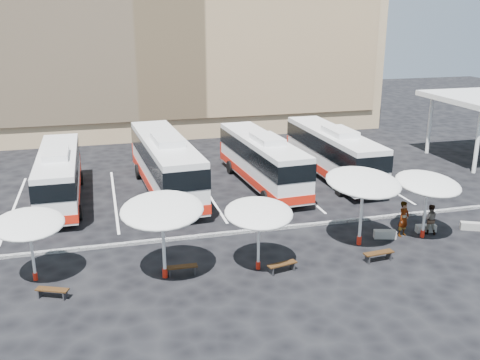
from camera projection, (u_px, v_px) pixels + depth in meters
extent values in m
plane|color=black|center=(236.00, 238.00, 28.29)|extent=(120.00, 120.00, 0.00)
cube|color=tan|center=(157.00, 0.00, 54.00)|extent=(42.00, 18.00, 25.00)
cube|color=tan|center=(169.00, 4.00, 45.77)|extent=(40.00, 0.30, 20.00)
cylinder|color=silver|center=(478.00, 141.00, 38.91)|extent=(0.30, 0.30, 4.80)
cylinder|color=silver|center=(430.00, 125.00, 44.43)|extent=(0.30, 0.30, 4.80)
cube|color=black|center=(234.00, 233.00, 28.73)|extent=(34.00, 0.25, 0.15)
cube|color=white|center=(14.00, 207.00, 32.73)|extent=(0.15, 12.00, 0.01)
cube|color=white|center=(114.00, 198.00, 34.20)|extent=(0.15, 12.00, 0.01)
cube|color=white|center=(206.00, 191.00, 35.66)|extent=(0.15, 12.00, 0.01)
cube|color=white|center=(291.00, 184.00, 37.13)|extent=(0.15, 12.00, 0.01)
cube|color=white|center=(369.00, 177.00, 38.60)|extent=(0.15, 12.00, 0.01)
cube|color=silver|center=(59.00, 174.00, 33.19)|extent=(2.35, 10.92, 2.73)
cube|color=black|center=(58.00, 166.00, 33.02)|extent=(2.40, 10.97, 1.00)
cube|color=red|center=(61.00, 189.00, 33.49)|extent=(2.40, 10.97, 0.50)
cube|color=red|center=(64.00, 162.00, 38.41)|extent=(2.33, 0.20, 1.27)
cube|color=silver|center=(56.00, 154.00, 31.89)|extent=(1.47, 2.73, 0.36)
cylinder|color=black|center=(46.00, 181.00, 36.23)|extent=(0.32, 0.91, 0.91)
cylinder|color=black|center=(81.00, 178.00, 36.80)|extent=(0.32, 0.91, 0.91)
cylinder|color=black|center=(37.00, 216.00, 29.96)|extent=(0.32, 0.91, 0.91)
cylinder|color=black|center=(79.00, 213.00, 30.53)|extent=(0.32, 0.91, 0.91)
cube|color=silver|center=(166.00, 163.00, 34.74)|extent=(3.40, 12.65, 3.13)
cube|color=black|center=(165.00, 153.00, 34.55)|extent=(3.47, 12.72, 1.15)
cube|color=red|center=(166.00, 180.00, 35.08)|extent=(3.47, 12.72, 0.57)
cube|color=red|center=(150.00, 151.00, 40.63)|extent=(2.68, 0.38, 1.46)
cube|color=silver|center=(168.00, 140.00, 33.26)|extent=(1.86, 3.23, 0.42)
cylinder|color=black|center=(139.00, 172.00, 38.10)|extent=(0.43, 1.06, 1.04)
cylinder|color=black|center=(175.00, 168.00, 38.89)|extent=(0.43, 1.06, 1.04)
cylinder|color=black|center=(158.00, 208.00, 31.03)|extent=(0.43, 1.06, 1.04)
cylinder|color=black|center=(202.00, 203.00, 31.82)|extent=(0.43, 1.06, 1.04)
cube|color=silver|center=(262.00, 159.00, 36.25)|extent=(3.13, 11.60, 2.87)
cube|color=black|center=(262.00, 151.00, 36.08)|extent=(3.19, 11.66, 1.05)
cube|color=red|center=(262.00, 174.00, 36.57)|extent=(3.19, 11.66, 0.53)
cube|color=red|center=(236.00, 149.00, 41.65)|extent=(2.45, 0.35, 1.34)
cube|color=silver|center=(267.00, 139.00, 34.90)|extent=(1.71, 2.96, 0.38)
cylinder|color=black|center=(230.00, 167.00, 39.33)|extent=(0.40, 0.98, 0.96)
cylinder|color=black|center=(261.00, 164.00, 40.06)|extent=(0.40, 0.98, 0.96)
cylinder|color=black|center=(265.00, 198.00, 32.85)|extent=(0.40, 0.98, 0.96)
cylinder|color=black|center=(301.00, 194.00, 33.58)|extent=(0.40, 0.98, 0.96)
cube|color=silver|center=(333.00, 152.00, 38.01)|extent=(2.61, 11.74, 2.93)
cube|color=black|center=(333.00, 144.00, 37.83)|extent=(2.67, 11.80, 1.07)
cube|color=red|center=(332.00, 166.00, 38.33)|extent=(2.67, 11.80, 0.54)
cube|color=red|center=(301.00, 143.00, 43.60)|extent=(2.50, 0.23, 1.37)
cube|color=silver|center=(340.00, 132.00, 36.61)|extent=(1.60, 2.95, 0.39)
cylinder|color=black|center=(298.00, 160.00, 41.25)|extent=(0.36, 0.98, 0.98)
cylinder|color=black|center=(327.00, 157.00, 41.88)|extent=(0.36, 0.98, 0.98)
cylinder|color=black|center=(340.00, 189.00, 34.54)|extent=(0.36, 0.98, 0.98)
cylinder|color=black|center=(374.00, 185.00, 35.17)|extent=(0.36, 0.98, 0.98)
cylinder|color=silver|center=(32.00, 253.00, 23.42)|extent=(0.15, 0.15, 2.67)
cylinder|color=red|center=(35.00, 276.00, 23.77)|extent=(0.23, 0.23, 0.36)
ellipsoid|color=silver|center=(29.00, 224.00, 23.00)|extent=(3.58, 3.61, 0.91)
cylinder|color=silver|center=(164.00, 245.00, 23.59)|extent=(0.18, 0.18, 3.20)
cylinder|color=red|center=(165.00, 273.00, 24.01)|extent=(0.29, 0.29, 0.43)
ellipsoid|color=silver|center=(162.00, 210.00, 23.09)|extent=(4.47, 4.51, 1.10)
cylinder|color=silver|center=(258.00, 242.00, 24.45)|extent=(0.13, 0.13, 2.75)
cylinder|color=red|center=(258.00, 265.00, 24.80)|extent=(0.21, 0.21, 0.37)
ellipsoid|color=silver|center=(259.00, 213.00, 24.02)|extent=(3.26, 3.30, 0.94)
cylinder|color=silver|center=(361.00, 214.00, 26.97)|extent=(0.18, 0.18, 3.31)
cylinder|color=red|center=(359.00, 240.00, 27.40)|extent=(0.29, 0.29, 0.44)
ellipsoid|color=silver|center=(363.00, 182.00, 26.45)|extent=(4.45, 4.49, 1.13)
cylinder|color=silver|center=(425.00, 211.00, 27.90)|extent=(0.17, 0.17, 2.95)
cylinder|color=red|center=(422.00, 234.00, 28.28)|extent=(0.27, 0.27, 0.39)
ellipsoid|color=silver|center=(428.00, 183.00, 27.44)|extent=(4.23, 4.26, 1.01)
cube|color=black|center=(52.00, 289.00, 22.22)|extent=(1.41, 0.89, 0.06)
cube|color=black|center=(40.00, 293.00, 22.37)|extent=(0.19, 0.34, 0.37)
cube|color=black|center=(65.00, 295.00, 22.20)|extent=(0.19, 0.34, 0.37)
cube|color=black|center=(182.00, 267.00, 24.19)|extent=(1.42, 0.43, 0.06)
cube|color=black|center=(170.00, 272.00, 24.14)|extent=(0.07, 0.36, 0.38)
cube|color=black|center=(194.00, 270.00, 24.37)|extent=(0.07, 0.36, 0.38)
cube|color=black|center=(282.00, 264.00, 24.44)|extent=(1.47, 0.67, 0.06)
cube|color=black|center=(271.00, 271.00, 24.26)|extent=(0.13, 0.36, 0.38)
cube|color=black|center=(293.00, 266.00, 24.75)|extent=(0.13, 0.36, 0.38)
cube|color=black|center=(379.00, 253.00, 25.51)|extent=(1.54, 0.53, 0.06)
cube|color=black|center=(367.00, 259.00, 25.38)|extent=(0.09, 0.39, 0.40)
cube|color=black|center=(389.00, 255.00, 25.77)|extent=(0.09, 0.39, 0.40)
cube|color=gray|center=(385.00, 234.00, 28.17)|extent=(1.21, 0.68, 0.43)
cube|color=gray|center=(426.00, 228.00, 28.95)|extent=(1.13, 0.52, 0.41)
cube|color=gray|center=(471.00, 226.00, 29.26)|extent=(1.16, 0.80, 0.42)
imported|color=black|center=(403.00, 219.00, 28.25)|extent=(0.83, 0.70, 1.93)
imported|color=black|center=(430.00, 219.00, 28.55)|extent=(0.99, 0.90, 1.66)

